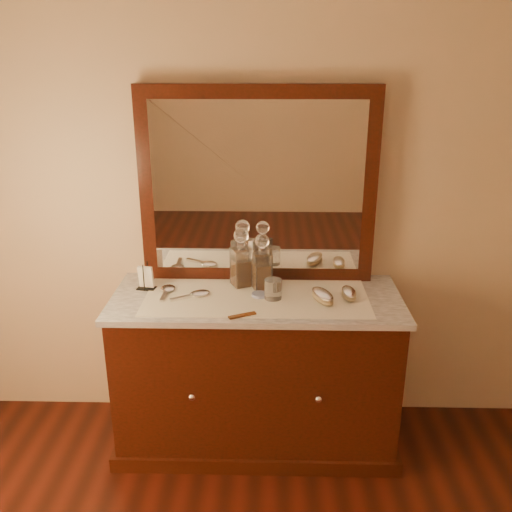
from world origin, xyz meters
name	(u,v)px	position (x,y,z in m)	size (l,w,h in m)	color
dresser_cabinet	(256,373)	(0.00, 1.96, 0.41)	(1.40, 0.55, 0.82)	black
dresser_plinth	(256,431)	(0.00, 1.96, 0.04)	(1.46, 0.59, 0.08)	black
knob_left	(192,397)	(-0.30, 1.67, 0.45)	(0.04, 0.04, 0.04)	silver
knob_right	(318,399)	(0.30, 1.67, 0.45)	(0.04, 0.04, 0.04)	silver
marble_top	(257,299)	(0.00, 1.96, 0.83)	(1.44, 0.59, 0.03)	silver
mirror_frame	(258,186)	(0.00, 2.20, 1.35)	(1.20, 0.08, 1.00)	black
mirror_glass	(258,188)	(0.00, 2.17, 1.35)	(1.06, 0.01, 0.86)	white
lace_runner	(256,297)	(0.00, 1.94, 0.85)	(1.10, 0.45, 0.00)	beige
pin_dish	(260,295)	(0.02, 1.95, 0.86)	(0.08, 0.08, 0.01)	silver
comb	(242,315)	(-0.06, 1.73, 0.86)	(0.13, 0.02, 0.01)	brown
napkin_rack	(146,279)	(-0.57, 2.03, 0.91)	(0.10, 0.07, 0.14)	black
decanter_left	(241,264)	(-0.08, 2.09, 0.97)	(0.12, 0.12, 0.31)	#9B5516
decanter_right	(262,268)	(0.03, 2.05, 0.97)	(0.11, 0.11, 0.29)	#9B5516
brush_near	(323,296)	(0.32, 1.90, 0.88)	(0.13, 0.19, 0.05)	#9E8861
brush_far	(349,293)	(0.46, 1.95, 0.87)	(0.08, 0.15, 0.04)	#9E8861
hand_mirror_outer	(167,290)	(-0.45, 1.99, 0.86)	(0.08, 0.20, 0.02)	silver
hand_mirror_inner	(197,294)	(-0.30, 1.95, 0.86)	(0.21, 0.15, 0.02)	silver
tumblers	(273,289)	(0.08, 1.92, 0.90)	(0.09, 0.09, 0.10)	white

